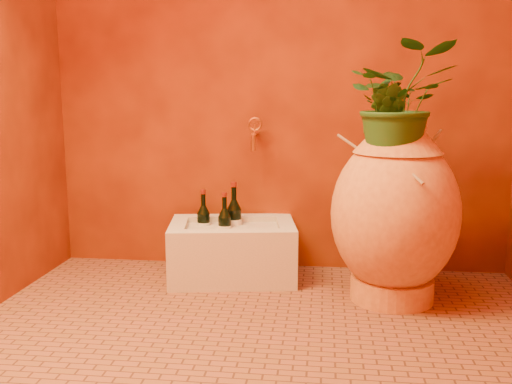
# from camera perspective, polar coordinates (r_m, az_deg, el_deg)

# --- Properties ---
(floor) EXTENTS (2.50, 2.50, 0.00)m
(floor) POSITION_cam_1_polar(r_m,az_deg,el_deg) (2.38, 0.20, -14.50)
(floor) COLOR brown
(floor) RESTS_ON ground
(wall_back) EXTENTS (2.50, 0.02, 2.50)m
(wall_back) POSITION_cam_1_polar(r_m,az_deg,el_deg) (3.17, 2.38, 14.81)
(wall_back) COLOR #581805
(wall_back) RESTS_ON ground
(amphora) EXTENTS (0.78, 0.78, 0.85)m
(amphora) POSITION_cam_1_polar(r_m,az_deg,el_deg) (2.75, 13.71, -2.05)
(amphora) COLOR gold
(amphora) RESTS_ON floor
(stone_basin) EXTENTS (0.71, 0.54, 0.30)m
(stone_basin) POSITION_cam_1_polar(r_m,az_deg,el_deg) (3.05, -2.37, -5.97)
(stone_basin) COLOR beige
(stone_basin) RESTS_ON floor
(wine_bottle_a) EXTENTS (0.07, 0.07, 0.30)m
(wine_bottle_a) POSITION_cam_1_polar(r_m,az_deg,el_deg) (3.03, -3.15, -3.60)
(wine_bottle_a) COLOR black
(wine_bottle_a) RESTS_ON stone_basin
(wine_bottle_b) EXTENTS (0.08, 0.08, 0.34)m
(wine_bottle_b) POSITION_cam_1_polar(r_m,az_deg,el_deg) (3.10, -2.20, -2.99)
(wine_bottle_b) COLOR black
(wine_bottle_b) RESTS_ON stone_basin
(wine_bottle_c) EXTENTS (0.07, 0.07, 0.30)m
(wine_bottle_c) POSITION_cam_1_polar(r_m,az_deg,el_deg) (3.10, -5.25, -3.27)
(wine_bottle_c) COLOR black
(wine_bottle_c) RESTS_ON stone_basin
(wall_tap) EXTENTS (0.08, 0.16, 0.18)m
(wall_tap) POSITION_cam_1_polar(r_m,az_deg,el_deg) (3.09, -0.14, 5.98)
(wall_tap) COLOR #B46F29
(wall_tap) RESTS_ON wall_back
(plant_main) EXTENTS (0.51, 0.45, 0.52)m
(plant_main) POSITION_cam_1_polar(r_m,az_deg,el_deg) (2.66, 14.15, 8.72)
(plant_main) COLOR #1E491A
(plant_main) RESTS_ON amphora
(plant_side) EXTENTS (0.24, 0.23, 0.35)m
(plant_side) POSITION_cam_1_polar(r_m,az_deg,el_deg) (2.64, 12.69, 6.82)
(plant_side) COLOR #1E491A
(plant_side) RESTS_ON amphora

